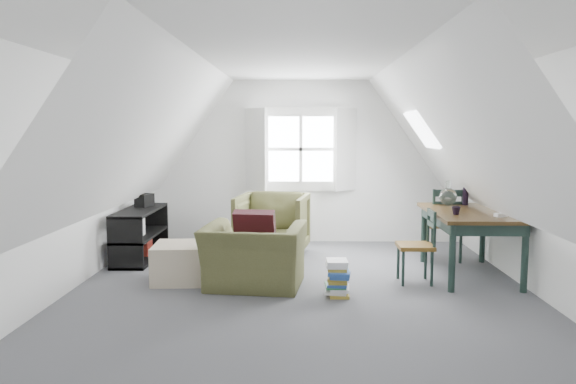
{
  "coord_description": "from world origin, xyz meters",
  "views": [
    {
      "loc": [
        0.01,
        -5.95,
        1.74
      ],
      "look_at": [
        -0.15,
        0.6,
        1.02
      ],
      "focal_mm": 35.0,
      "sensor_mm": 36.0,
      "label": 1
    }
  ],
  "objects_px": {
    "armchair_near": "(254,287)",
    "dining_chair_far": "(444,223)",
    "armchair_far": "(272,255)",
    "dining_chair_near": "(418,245)",
    "media_shelf": "(139,237)",
    "ottoman": "(183,262)",
    "magazine_stack": "(338,278)",
    "dining_table": "(470,220)"
  },
  "relations": [
    {
      "from": "armchair_near",
      "to": "dining_chair_far",
      "type": "xyz_separation_m",
      "value": [
        2.43,
        1.34,
        0.51
      ]
    },
    {
      "from": "armchair_far",
      "to": "dining_chair_near",
      "type": "relative_size",
      "value": 1.14
    },
    {
      "from": "armchair_far",
      "to": "media_shelf",
      "type": "bearing_deg",
      "value": -161.71
    },
    {
      "from": "media_shelf",
      "to": "dining_chair_far",
      "type": "bearing_deg",
      "value": 1.38
    },
    {
      "from": "ottoman",
      "to": "magazine_stack",
      "type": "bearing_deg",
      "value": -17.36
    },
    {
      "from": "armchair_far",
      "to": "ottoman",
      "type": "xyz_separation_m",
      "value": [
        -0.97,
        -1.36,
        0.22
      ]
    },
    {
      "from": "armchair_near",
      "to": "magazine_stack",
      "type": "distance_m",
      "value": 0.98
    },
    {
      "from": "armchair_near",
      "to": "magazine_stack",
      "type": "xyz_separation_m",
      "value": [
        0.91,
        -0.31,
        0.19
      ]
    },
    {
      "from": "armchair_far",
      "to": "armchair_near",
      "type": "bearing_deg",
      "value": -85.39
    },
    {
      "from": "ottoman",
      "to": "dining_table",
      "type": "relative_size",
      "value": 0.42
    },
    {
      "from": "ottoman",
      "to": "media_shelf",
      "type": "height_order",
      "value": "media_shelf"
    },
    {
      "from": "armchair_far",
      "to": "magazine_stack",
      "type": "relative_size",
      "value": 2.53
    },
    {
      "from": "ottoman",
      "to": "armchair_far",
      "type": "bearing_deg",
      "value": 54.46
    },
    {
      "from": "armchair_near",
      "to": "armchair_far",
      "type": "bearing_deg",
      "value": -87.43
    },
    {
      "from": "magazine_stack",
      "to": "armchair_far",
      "type": "bearing_deg",
      "value": 112.45
    },
    {
      "from": "media_shelf",
      "to": "magazine_stack",
      "type": "distance_m",
      "value": 3.04
    },
    {
      "from": "armchair_far",
      "to": "dining_chair_far",
      "type": "xyz_separation_m",
      "value": [
        2.31,
        -0.26,
        0.51
      ]
    },
    {
      "from": "ottoman",
      "to": "media_shelf",
      "type": "relative_size",
      "value": 0.49
    },
    {
      "from": "armchair_near",
      "to": "media_shelf",
      "type": "bearing_deg",
      "value": -31.16
    },
    {
      "from": "armchair_near",
      "to": "dining_chair_far",
      "type": "distance_m",
      "value": 2.82
    },
    {
      "from": "ottoman",
      "to": "magazine_stack",
      "type": "height_order",
      "value": "ottoman"
    },
    {
      "from": "dining_chair_far",
      "to": "magazine_stack",
      "type": "bearing_deg",
      "value": 35.62
    },
    {
      "from": "ottoman",
      "to": "media_shelf",
      "type": "bearing_deg",
      "value": 127.41
    },
    {
      "from": "dining_table",
      "to": "media_shelf",
      "type": "xyz_separation_m",
      "value": [
        -4.19,
        0.74,
        -0.37
      ]
    },
    {
      "from": "armchair_far",
      "to": "media_shelf",
      "type": "xyz_separation_m",
      "value": [
        -1.78,
        -0.29,
        0.31
      ]
    },
    {
      "from": "armchair_near",
      "to": "media_shelf",
      "type": "distance_m",
      "value": 2.13
    },
    {
      "from": "dining_chair_far",
      "to": "armchair_far",
      "type": "bearing_deg",
      "value": -18.01
    },
    {
      "from": "dining_chair_near",
      "to": "magazine_stack",
      "type": "relative_size",
      "value": 2.22
    },
    {
      "from": "armchair_near",
      "to": "dining_chair_near",
      "type": "xyz_separation_m",
      "value": [
        1.86,
        0.24,
        0.44
      ]
    },
    {
      "from": "ottoman",
      "to": "media_shelf",
      "type": "xyz_separation_m",
      "value": [
        -0.81,
        1.06,
        0.09
      ]
    },
    {
      "from": "dining_chair_near",
      "to": "media_shelf",
      "type": "xyz_separation_m",
      "value": [
        -3.52,
        1.07,
        -0.13
      ]
    },
    {
      "from": "ottoman",
      "to": "dining_chair_near",
      "type": "height_order",
      "value": "dining_chair_near"
    },
    {
      "from": "ottoman",
      "to": "armchair_near",
      "type": "bearing_deg",
      "value": -15.77
    },
    {
      "from": "armchair_near",
      "to": "armchair_far",
      "type": "xyz_separation_m",
      "value": [
        0.12,
        1.59,
        0.0
      ]
    },
    {
      "from": "dining_chair_far",
      "to": "dining_chair_near",
      "type": "bearing_deg",
      "value": 50.91
    },
    {
      "from": "armchair_far",
      "to": "dining_table",
      "type": "distance_m",
      "value": 2.71
    },
    {
      "from": "dining_table",
      "to": "magazine_stack",
      "type": "distance_m",
      "value": 1.91
    },
    {
      "from": "dining_chair_near",
      "to": "dining_chair_far",
      "type": "bearing_deg",
      "value": 157.16
    },
    {
      "from": "dining_chair_near",
      "to": "armchair_near",
      "type": "bearing_deg",
      "value": -78.2
    },
    {
      "from": "armchair_far",
      "to": "dining_table",
      "type": "height_order",
      "value": "dining_table"
    },
    {
      "from": "dining_chair_far",
      "to": "dining_chair_near",
      "type": "height_order",
      "value": "dining_chair_far"
    },
    {
      "from": "armchair_near",
      "to": "dining_table",
      "type": "height_order",
      "value": "dining_table"
    }
  ]
}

